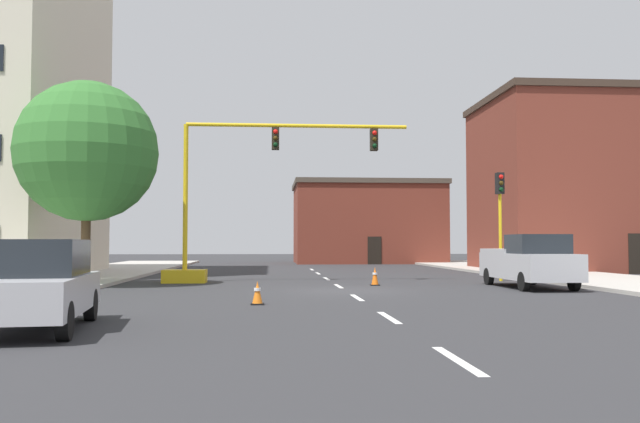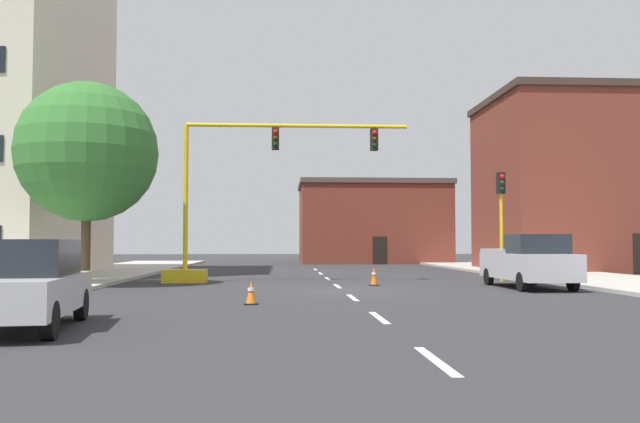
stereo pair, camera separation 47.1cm
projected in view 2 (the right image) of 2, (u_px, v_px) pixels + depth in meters
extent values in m
plane|color=#2D2D30|center=(343.00, 291.00, 23.45)|extent=(160.00, 160.00, 0.00)
cube|color=#B2ADA3|center=(71.00, 278.00, 30.73)|extent=(6.00, 56.00, 0.14)
cube|color=#B2ADA3|center=(573.00, 276.00, 32.12)|extent=(6.00, 56.00, 0.14)
cube|color=silver|center=(436.00, 360.00, 9.49)|extent=(0.16, 2.40, 0.01)
cube|color=silver|center=(379.00, 318.00, 14.97)|extent=(0.16, 2.40, 0.01)
cube|color=silver|center=(353.00, 298.00, 20.45)|extent=(0.16, 2.40, 0.01)
cube|color=silver|center=(337.00, 286.00, 25.94)|extent=(0.16, 2.40, 0.01)
cube|color=silver|center=(327.00, 279.00, 31.42)|extent=(0.16, 2.40, 0.01)
cube|color=silver|center=(321.00, 273.00, 36.91)|extent=(0.16, 2.40, 0.01)
cube|color=silver|center=(315.00, 269.00, 42.39)|extent=(0.16, 2.40, 0.01)
cube|color=brown|center=(372.00, 225.00, 57.25)|extent=(12.21, 8.71, 6.47)
cube|color=#4C4238|center=(372.00, 185.00, 57.42)|extent=(12.51, 9.01, 0.40)
cube|color=black|center=(380.00, 250.00, 52.78)|extent=(1.10, 0.06, 2.20)
cube|color=brown|center=(600.00, 187.00, 40.68)|extent=(13.29, 9.32, 10.19)
cube|color=#3D2D23|center=(598.00, 101.00, 40.93)|extent=(13.59, 9.62, 0.40)
cube|color=yellow|center=(185.00, 276.00, 28.34)|extent=(1.80, 1.20, 0.55)
cylinder|color=yellow|center=(186.00, 197.00, 28.50)|extent=(0.20, 0.20, 6.20)
cylinder|color=yellow|center=(298.00, 126.00, 28.92)|extent=(9.53, 0.16, 0.16)
cube|color=black|center=(275.00, 139.00, 28.84)|extent=(0.32, 0.36, 0.95)
sphere|color=red|center=(275.00, 132.00, 28.66)|extent=(0.20, 0.20, 0.20)
sphere|color=#38280A|center=(275.00, 138.00, 28.65)|extent=(0.20, 0.20, 0.20)
sphere|color=black|center=(275.00, 145.00, 28.64)|extent=(0.20, 0.20, 0.20)
cube|color=black|center=(374.00, 140.00, 29.09)|extent=(0.32, 0.36, 0.95)
sphere|color=red|center=(375.00, 133.00, 28.92)|extent=(0.20, 0.20, 0.20)
sphere|color=#38280A|center=(375.00, 139.00, 28.90)|extent=(0.20, 0.20, 0.20)
sphere|color=black|center=(375.00, 146.00, 28.89)|extent=(0.20, 0.20, 0.20)
cylinder|color=yellow|center=(501.00, 227.00, 29.44)|extent=(0.14, 0.14, 4.80)
cube|color=black|center=(501.00, 183.00, 29.53)|extent=(0.32, 0.36, 0.95)
sphere|color=red|center=(502.00, 176.00, 29.36)|extent=(0.20, 0.20, 0.20)
sphere|color=#38280A|center=(502.00, 183.00, 29.34)|extent=(0.20, 0.20, 0.20)
sphere|color=black|center=(502.00, 189.00, 29.33)|extent=(0.20, 0.20, 0.20)
cylinder|color=#4C3823|center=(86.00, 245.00, 25.95)|extent=(0.36, 0.36, 3.19)
sphere|color=#33702D|center=(87.00, 152.00, 26.13)|extent=(5.46, 5.46, 5.46)
cube|color=#BCBCC1|center=(528.00, 266.00, 24.95)|extent=(2.02, 5.41, 0.95)
cube|color=#1E2328|center=(537.00, 244.00, 24.09)|extent=(1.85, 1.81, 0.70)
cube|color=#BCBCC1|center=(516.00, 251.00, 26.16)|extent=(2.01, 2.82, 0.16)
cylinder|color=black|center=(573.00, 282.00, 23.16)|extent=(0.22, 0.68, 0.68)
cylinder|color=black|center=(522.00, 282.00, 23.04)|extent=(0.22, 0.68, 0.68)
cylinder|color=black|center=(533.00, 276.00, 26.82)|extent=(0.22, 0.68, 0.68)
cylinder|color=black|center=(489.00, 276.00, 26.70)|extent=(0.22, 0.68, 0.68)
cube|color=#B7B7BC|center=(23.00, 294.00, 12.85)|extent=(2.36, 4.69, 0.70)
cube|color=#1E2328|center=(25.00, 258.00, 12.99)|extent=(1.96, 2.48, 0.70)
cylinder|color=black|center=(0.00, 306.00, 14.20)|extent=(0.30, 0.70, 0.68)
cylinder|color=black|center=(81.00, 304.00, 14.49)|extent=(0.30, 0.70, 0.68)
cylinder|color=black|center=(50.00, 321.00, 11.48)|extent=(0.30, 0.70, 0.68)
cube|color=black|center=(251.00, 304.00, 18.15)|extent=(0.36, 0.36, 0.04)
cone|color=orange|center=(251.00, 292.00, 18.17)|extent=(0.28, 0.28, 0.60)
cylinder|color=white|center=(251.00, 289.00, 18.17)|extent=(0.19, 0.19, 0.08)
cube|color=black|center=(374.00, 285.00, 26.32)|extent=(0.36, 0.36, 0.04)
cone|color=orange|center=(374.00, 276.00, 26.33)|extent=(0.28, 0.28, 0.69)
cylinder|color=white|center=(374.00, 274.00, 26.34)|extent=(0.19, 0.19, 0.08)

